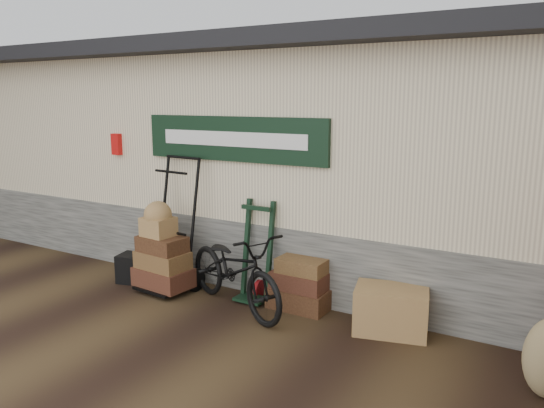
# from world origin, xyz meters

# --- Properties ---
(ground) EXTENTS (80.00, 80.00, 0.00)m
(ground) POSITION_xyz_m (0.00, 0.00, 0.00)
(ground) COLOR black
(ground) RESTS_ON ground
(station_building) EXTENTS (14.40, 4.10, 3.20)m
(station_building) POSITION_xyz_m (-0.01, 2.74, 1.61)
(station_building) COLOR #4C4C47
(station_building) RESTS_ON ground
(porter_trolley) EXTENTS (0.93, 0.73, 1.75)m
(porter_trolley) POSITION_xyz_m (-1.02, 0.63, 0.87)
(porter_trolley) COLOR black
(porter_trolley) RESTS_ON ground
(green_barrow) EXTENTS (0.45, 0.38, 1.23)m
(green_barrow) POSITION_xyz_m (0.12, 0.83, 0.61)
(green_barrow) COLOR black
(green_barrow) RESTS_ON ground
(suitcase_stack) EXTENTS (0.71, 0.45, 0.62)m
(suitcase_stack) POSITION_xyz_m (0.71, 0.85, 0.31)
(suitcase_stack) COLOR #3A1F12
(suitcase_stack) RESTS_ON ground
(wicker_hamper) EXTENTS (0.85, 0.66, 0.49)m
(wicker_hamper) POSITION_xyz_m (1.85, 0.75, 0.24)
(wicker_hamper) COLOR brown
(wicker_hamper) RESTS_ON ground
(black_trunk) EXTENTS (0.45, 0.41, 0.38)m
(black_trunk) POSITION_xyz_m (-1.65, 0.53, 0.19)
(black_trunk) COLOR black
(black_trunk) RESTS_ON ground
(bicycle) EXTENTS (1.31, 1.94, 1.07)m
(bicycle) POSITION_xyz_m (0.06, 0.45, 0.53)
(bicycle) COLOR black
(bicycle) RESTS_ON ground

